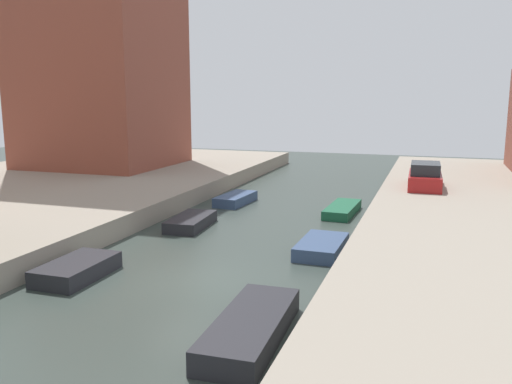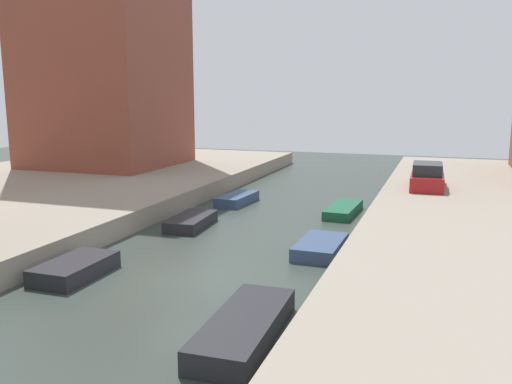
{
  "view_description": "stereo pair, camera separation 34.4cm",
  "coord_description": "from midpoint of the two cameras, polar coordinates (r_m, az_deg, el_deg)",
  "views": [
    {
      "loc": [
        7.81,
        -15.74,
        6.26
      ],
      "look_at": [
        0.07,
        7.33,
        1.81
      ],
      "focal_mm": 37.38,
      "sensor_mm": 36.0,
      "label": 1
    },
    {
      "loc": [
        8.13,
        -15.63,
        6.26
      ],
      "look_at": [
        0.07,
        7.33,
        1.81
      ],
      "focal_mm": 37.38,
      "sensor_mm": 36.0,
      "label": 2
    }
  ],
  "objects": [
    {
      "name": "ground_plane",
      "position": [
        18.67,
        -7.23,
        -9.32
      ],
      "size": [
        84.0,
        84.0,
        0.0
      ],
      "primitive_type": "plane",
      "color": "#333D38"
    },
    {
      "name": "parked_car",
      "position": [
        32.07,
        18.14,
        1.5
      ],
      "size": [
        1.9,
        4.47,
        1.46
      ],
      "color": "maroon",
      "rests_on": "quay_right"
    },
    {
      "name": "moored_boat_left_2",
      "position": [
        19.73,
        -18.32,
        -7.78
      ],
      "size": [
        1.71,
        3.08,
        0.6
      ],
      "color": "#232328",
      "rests_on": "ground_plane"
    },
    {
      "name": "moored_boat_left_3",
      "position": [
        25.78,
        -6.58,
        -3.16
      ],
      "size": [
        1.79,
        3.43,
        0.54
      ],
      "color": "#232328",
      "rests_on": "ground_plane"
    },
    {
      "name": "moored_boat_left_4",
      "position": [
        31.11,
        -1.72,
        -0.75
      ],
      "size": [
        1.64,
        3.4,
        0.55
      ],
      "color": "#33476B",
      "rests_on": "ground_plane"
    },
    {
      "name": "moored_boat_right_2",
      "position": [
        14.24,
        -0.54,
        -14.31
      ],
      "size": [
        1.75,
        4.62,
        0.63
      ],
      "color": "#232328",
      "rests_on": "ground_plane"
    },
    {
      "name": "moored_boat_right_3",
      "position": [
        21.6,
        7.37,
        -5.85
      ],
      "size": [
        1.71,
        3.25,
        0.53
      ],
      "color": "#33476B",
      "rests_on": "ground_plane"
    },
    {
      "name": "moored_boat_right_4",
      "position": [
        28.76,
        9.68,
        -1.88
      ],
      "size": [
        1.51,
        4.03,
        0.48
      ],
      "color": "#195638",
      "rests_on": "ground_plane"
    }
  ]
}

